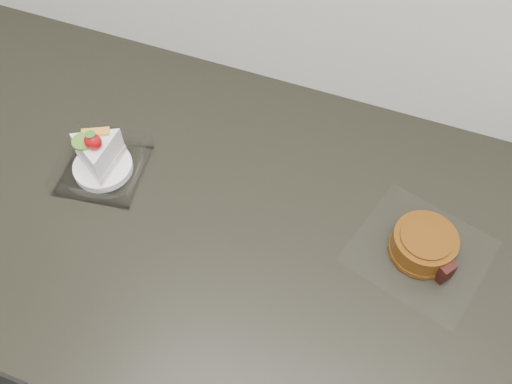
{
  "coord_description": "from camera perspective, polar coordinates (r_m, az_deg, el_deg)",
  "views": [
    {
      "loc": [
        0.05,
        1.27,
        1.63
      ],
      "look_at": [
        -0.12,
        1.72,
        0.94
      ],
      "focal_mm": 40.0,
      "sensor_mm": 36.0,
      "label": 1
    }
  ],
  "objects": [
    {
      "name": "counter",
      "position": [
        1.25,
        4.96,
        -15.96
      ],
      "size": [
        2.04,
        0.64,
        0.9
      ],
      "color": "black",
      "rests_on": "ground"
    },
    {
      "name": "cake_tray",
      "position": [
        0.93,
        -15.27,
        3.07
      ],
      "size": [
        0.15,
        0.15,
        0.1
      ],
      "rotation": [
        0.0,
        0.0,
        0.16
      ],
      "color": "white",
      "rests_on": "counter"
    },
    {
      "name": "mooncake_wrap",
      "position": [
        0.86,
        16.42,
        -5.24
      ],
      "size": [
        0.22,
        0.21,
        0.04
      ],
      "rotation": [
        0.0,
        0.0,
        -0.09
      ],
      "color": "white",
      "rests_on": "counter"
    }
  ]
}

